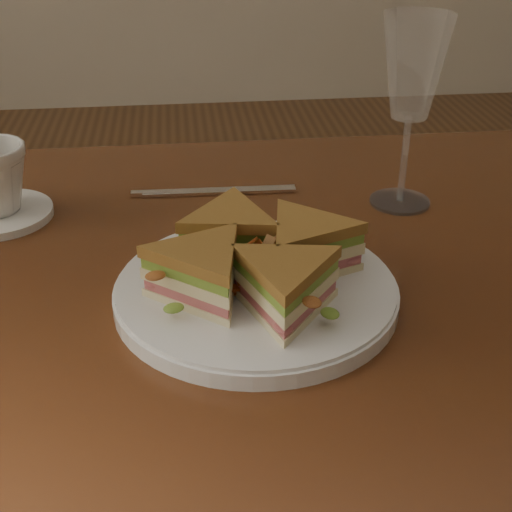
% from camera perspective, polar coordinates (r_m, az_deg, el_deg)
% --- Properties ---
extents(table, '(1.20, 0.80, 0.75)m').
position_cam_1_polar(table, '(0.81, 0.66, -7.38)').
color(table, '#3B1C0D').
rests_on(table, ground).
extents(plate, '(0.28, 0.28, 0.02)m').
position_cam_1_polar(plate, '(0.71, 0.00, -2.96)').
color(plate, white).
rests_on(plate, table).
extents(sandwich_wedges, '(0.26, 0.26, 0.06)m').
position_cam_1_polar(sandwich_wedges, '(0.69, -0.00, -0.36)').
color(sandwich_wedges, beige).
rests_on(sandwich_wedges, plate).
extents(crisps_mound, '(0.09, 0.09, 0.05)m').
position_cam_1_polar(crisps_mound, '(0.69, -0.00, -0.65)').
color(crisps_mound, '#B44917').
rests_on(crisps_mound, plate).
extents(spoon, '(0.18, 0.04, 0.01)m').
position_cam_1_polar(spoon, '(0.82, -2.46, 1.47)').
color(spoon, silver).
rests_on(spoon, table).
extents(knife, '(0.22, 0.02, 0.00)m').
position_cam_1_polar(knife, '(0.94, -3.84, 5.12)').
color(knife, silver).
rests_on(knife, table).
extents(wine_glass, '(0.08, 0.08, 0.23)m').
position_cam_1_polar(wine_glass, '(0.87, 12.51, 14.16)').
color(wine_glass, white).
rests_on(wine_glass, table).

